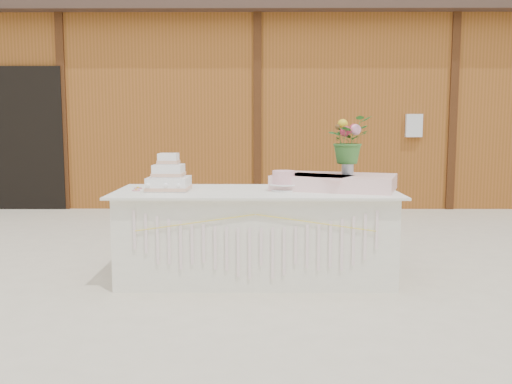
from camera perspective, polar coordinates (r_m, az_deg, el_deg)
ground at (r=5.03m, az=-0.02°, el=-8.60°), size 80.00×80.00×0.00m
barn at (r=10.84m, az=0.12°, el=8.71°), size 12.60×4.60×3.30m
cake_table at (r=4.93m, az=-0.02°, el=-4.27°), size 2.40×1.00×0.77m
wedding_cake at (r=4.92m, az=-8.71°, el=1.40°), size 0.36×0.36×0.32m
pink_cake_stand at (r=4.83m, az=2.76°, el=1.24°), size 0.24×0.24×0.17m
satin_runner at (r=4.99m, az=7.83°, el=1.00°), size 1.15×0.87×0.13m
flower_vase at (r=5.03m, az=9.15°, el=2.57°), size 0.10×0.10×0.14m
bouquet at (r=5.02m, az=9.22°, el=5.74°), size 0.49×0.48×0.41m
loose_flowers at (r=5.09m, az=-11.07°, el=0.42°), size 0.22×0.36×0.02m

